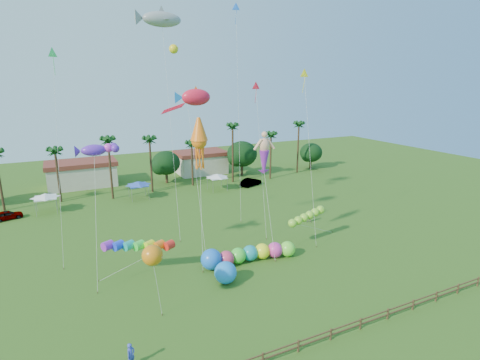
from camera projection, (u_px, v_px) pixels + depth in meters
name	position (u px, v px, depth m)	size (l,w,h in m)	color
ground	(288.00, 300.00, 34.10)	(160.00, 160.00, 0.00)	#285116
tree_line	(180.00, 161.00, 72.77)	(69.46, 8.91, 11.00)	#3A2819
buildings_row	(140.00, 170.00, 75.76)	(35.00, 7.00, 4.00)	beige
tent_row	(139.00, 184.00, 62.45)	(31.00, 4.00, 0.60)	white
fence	(331.00, 333.00, 28.72)	(36.12, 0.12, 1.00)	brown
car_a	(7.00, 215.00, 53.89)	(1.61, 4.00, 1.36)	#4C4C54
car_b	(251.00, 182.00, 71.36)	(1.59, 4.55, 1.50)	#4C4C54
spectator_a	(131.00, 355.00, 26.03)	(0.65, 0.43, 1.79)	#3747C2
spectator_b	(310.00, 216.00, 52.78)	(0.88, 0.69, 1.81)	gray
caterpillar_inflatable	(246.00, 254.00, 41.05)	(11.05, 3.04, 2.25)	#D7385F
blue_ball	(225.00, 273.00, 36.83)	(2.22, 2.22, 2.22)	#1B82F3
rainbow_tube	(152.00, 248.00, 37.79)	(8.72, 3.10, 3.48)	red
green_worm	(292.00, 223.00, 44.33)	(10.24, 3.16, 3.68)	#83D02E
orange_ball_kite	(152.00, 255.00, 30.25)	(2.08, 2.08, 6.57)	orange
merman_kite	(264.00, 156.00, 41.96)	(2.25, 4.63, 13.57)	#F3AB8A
fish_kite	(196.00, 97.00, 42.76)	(5.29, 6.73, 18.66)	red
shark_kite	(162.00, 19.00, 44.94)	(6.70, 7.90, 27.70)	gray
squid_kite	(199.00, 141.00, 39.86)	(2.70, 5.31, 15.81)	orange
lobster_kite	(94.00, 150.00, 36.42)	(4.32, 5.90, 13.66)	#6026C1
delta_kite_red	(256.00, 89.00, 46.87)	(1.40, 4.79, 19.36)	red
delta_kite_yellow	(305.00, 77.00, 43.61)	(1.29, 4.32, 20.82)	yellow
delta_kite_green	(53.00, 57.00, 38.21)	(2.11, 4.51, 22.75)	#38EE69
delta_kite_blue	(236.00, 13.00, 49.10)	(1.55, 3.68, 29.35)	blue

